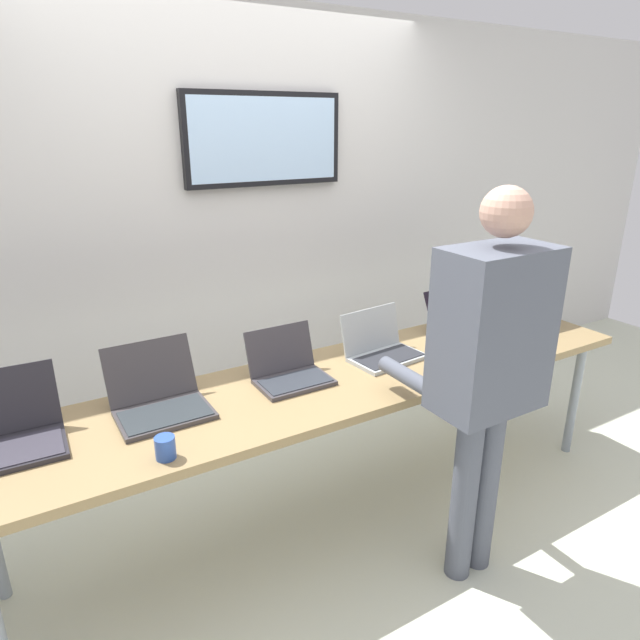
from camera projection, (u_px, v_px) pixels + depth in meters
name	position (u px, v px, depth m)	size (l,w,h in m)	color
ground	(336.00, 513.00, 2.87)	(8.00, 8.00, 0.04)	beige
back_wall	(240.00, 229.00, 3.35)	(8.00, 0.11, 2.54)	silver
workbench	(338.00, 386.00, 2.63)	(3.20, 0.70, 0.76)	#91774D
equipment_box	(513.00, 293.00, 3.32)	(0.42, 0.31, 0.33)	slate
laptop_station_0	(11.00, 431.00, 2.03)	(0.36, 0.34, 0.27)	#27252B
laptop_station_1	(159.00, 397.00, 2.29)	(0.37, 0.37, 0.26)	#3C383B
laptop_station_2	(289.00, 369.00, 2.56)	(0.34, 0.29, 0.23)	#3D393E
laptop_station_3	(381.00, 347.00, 2.82)	(0.39, 0.31, 0.23)	#A9B0B3
laptop_station_4	(464.00, 325.00, 3.12)	(0.35, 0.36, 0.24)	black
person	(488.00, 358.00, 2.16)	(0.44, 0.58, 1.69)	#505562
coffee_mug	(165.00, 448.00, 1.97)	(0.07, 0.07, 0.08)	#2D4FA2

